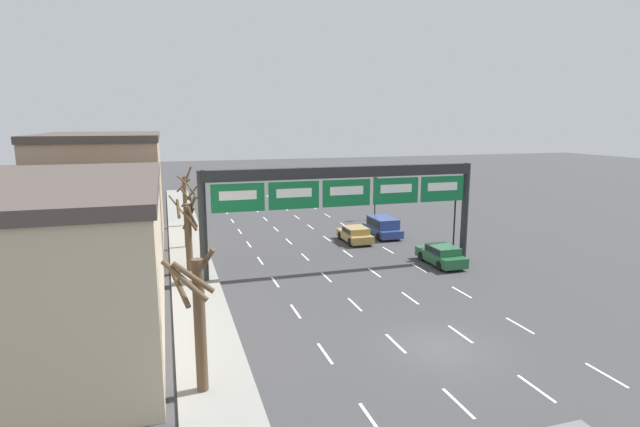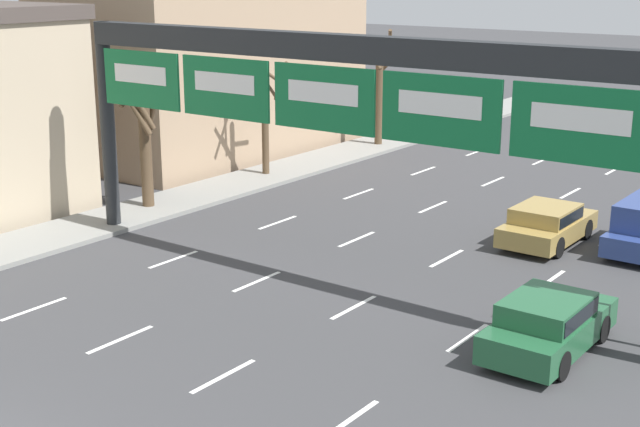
% 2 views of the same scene
% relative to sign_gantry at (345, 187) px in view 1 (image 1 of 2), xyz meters
% --- Properties ---
extents(ground_plane, '(220.00, 220.00, 0.00)m').
position_rel_sign_gantry_xyz_m(ground_plane, '(-0.00, -12.19, -5.54)').
color(ground_plane, '#3D3D3F').
extents(sidewalk_left, '(2.80, 110.00, 0.15)m').
position_rel_sign_gantry_xyz_m(sidewalk_left, '(-9.65, -12.19, -5.46)').
color(sidewalk_left, gray).
rests_on(sidewalk_left, ground_plane).
extents(lane_dashes, '(10.02, 67.00, 0.01)m').
position_rel_sign_gantry_xyz_m(lane_dashes, '(-0.00, 1.31, -5.53)').
color(lane_dashes, white).
rests_on(lane_dashes, ground_plane).
extents(sign_gantry, '(18.58, 0.70, 6.86)m').
position_rel_sign_gantry_xyz_m(sign_gantry, '(0.00, 0.00, 0.00)').
color(sign_gantry, '#232628').
rests_on(sign_gantry, ground_plane).
extents(building_near, '(12.16, 16.27, 7.29)m').
position_rel_sign_gantry_xyz_m(building_near, '(-17.41, -6.39, -1.88)').
color(building_near, '#C6B293').
rests_on(building_near, ground_plane).
extents(building_far, '(8.45, 14.65, 8.82)m').
position_rel_sign_gantry_xyz_m(building_far, '(-15.59, 11.82, -1.12)').
color(building_far, tan).
rests_on(building_far, ground_plane).
extents(car_green, '(1.80, 4.15, 1.37)m').
position_rel_sign_gantry_xyz_m(car_green, '(6.78, -0.85, -4.80)').
color(car_green, '#235B38').
rests_on(car_green, ground_plane).
extents(car_gold, '(1.87, 4.00, 1.28)m').
position_rel_sign_gantry_xyz_m(car_gold, '(3.48, 7.00, -4.84)').
color(car_gold, '#A88947').
rests_on(car_gold, ground_plane).
extents(suv_blue, '(1.99, 4.28, 1.66)m').
position_rel_sign_gantry_xyz_m(suv_blue, '(6.46, 8.20, -4.61)').
color(suv_blue, navy).
rests_on(suv_blue, ground_plane).
extents(traffic_light_near_gantry, '(0.30, 0.35, 5.08)m').
position_rel_sign_gantry_xyz_m(traffic_light_near_gantry, '(8.71, 0.77, -1.93)').
color(traffic_light_near_gantry, black).
rests_on(traffic_light_near_gantry, ground_plane).
extents(traffic_light_mid_block, '(0.30, 0.35, 4.24)m').
position_rel_sign_gantry_xyz_m(traffic_light_mid_block, '(8.84, 15.38, -2.49)').
color(traffic_light_mid_block, black).
rests_on(traffic_light_mid_block, ground_plane).
extents(tree_bare_closest, '(1.50, 1.46, 5.56)m').
position_rel_sign_gantry_xyz_m(tree_bare_closest, '(-9.43, 17.22, -2.76)').
color(tree_bare_closest, brown).
rests_on(tree_bare_closest, sidewalk_left).
extents(tree_bare_second, '(1.34, 1.33, 4.94)m').
position_rel_sign_gantry_xyz_m(tree_bare_second, '(-9.82, 2.36, -2.78)').
color(tree_bare_second, brown).
rests_on(tree_bare_second, sidewalk_left).
extents(tree_bare_third, '(1.90, 1.90, 5.31)m').
position_rel_sign_gantry_xyz_m(tree_bare_third, '(-10.20, -12.96, -2.53)').
color(tree_bare_third, brown).
rests_on(tree_bare_third, sidewalk_left).
extents(tree_bare_furthest, '(2.31, 2.26, 4.74)m').
position_rel_sign_gantry_xyz_m(tree_bare_furthest, '(-9.68, 8.89, -2.78)').
color(tree_bare_furthest, brown).
rests_on(tree_bare_furthest, sidewalk_left).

